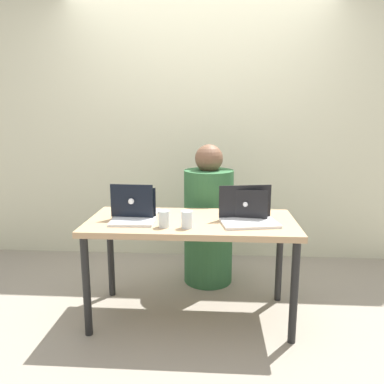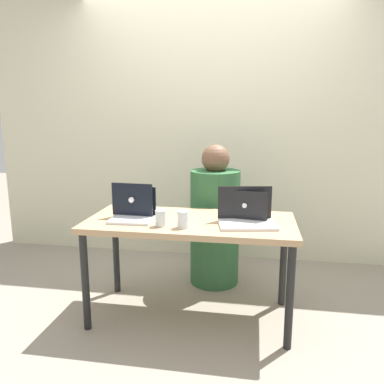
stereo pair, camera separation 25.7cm
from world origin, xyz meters
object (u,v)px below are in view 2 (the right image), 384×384
object	(u,v)px
laptop_front_left	(133,213)
water_glass_center	(183,220)
person_at_center	(215,223)
laptop_back_left	(137,208)
laptop_front_right	(246,217)
water_glass_left	(161,219)
laptop_back_right	(247,213)

from	to	relation	value
laptop_front_left	water_glass_center	size ratio (longest dim) A/B	2.65
person_at_center	laptop_back_left	world-z (taller)	person_at_center
laptop_front_left	laptop_front_right	bearing A→B (deg)	-0.57
laptop_front_right	water_glass_left	distance (m)	0.56
person_at_center	laptop_back_right	xyz separation A→B (m)	(0.27, -0.52, 0.23)
person_at_center	laptop_front_left	bearing A→B (deg)	42.58
water_glass_left	laptop_back_left	bearing A→B (deg)	134.41
laptop_back_right	water_glass_center	xyz separation A→B (m)	(-0.39, -0.27, 0.00)
person_at_center	laptop_front_right	distance (m)	0.74
water_glass_center	laptop_front_right	bearing A→B (deg)	20.69
laptop_back_left	laptop_front_left	bearing A→B (deg)	99.64
laptop_back_right	water_glass_left	world-z (taller)	laptop_back_right
laptop_back_right	water_glass_left	xyz separation A→B (m)	(-0.54, -0.26, -0.00)
laptop_back_right	water_glass_left	bearing A→B (deg)	35.10
laptop_back_left	water_glass_center	distance (m)	0.46
person_at_center	laptop_back_left	size ratio (longest dim) A/B	3.85
person_at_center	water_glass_left	bearing A→B (deg)	60.42
laptop_back_right	water_glass_center	world-z (taller)	laptop_back_right
laptop_back_left	water_glass_center	world-z (taller)	laptop_back_left
water_glass_center	person_at_center	bearing A→B (deg)	81.42
laptop_back_right	laptop_front_left	xyz separation A→B (m)	(-0.76, -0.14, 0.00)
laptop_back_right	laptop_front_right	distance (m)	0.12
person_at_center	water_glass_center	size ratio (longest dim) A/B	10.81
person_at_center	laptop_front_right	size ratio (longest dim) A/B	2.97
laptop_back_left	laptop_back_right	world-z (taller)	laptop_back_left
laptop_back_left	laptop_front_right	xyz separation A→B (m)	(0.78, -0.10, -0.00)
laptop_front_right	water_glass_center	distance (m)	0.42
laptop_front_left	water_glass_left	size ratio (longest dim) A/B	2.75
person_at_center	laptop_back_right	distance (m)	0.63
laptop_front_left	water_glass_left	world-z (taller)	laptop_front_left
laptop_back_left	water_glass_left	bearing A→B (deg)	137.62
person_at_center	water_glass_center	xyz separation A→B (m)	(-0.12, -0.79, 0.24)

